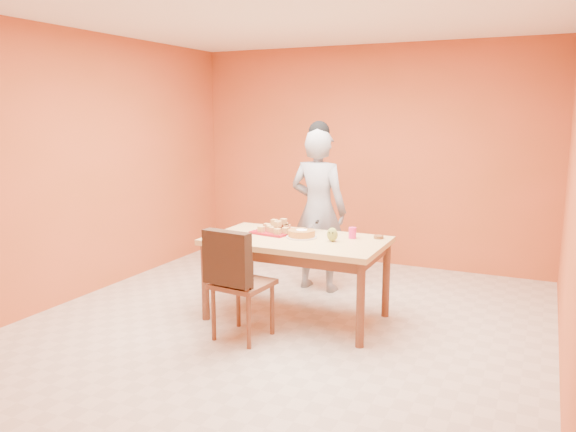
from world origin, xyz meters
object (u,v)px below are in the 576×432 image
at_px(dining_table, 296,248).
at_px(checker_tin, 379,237).
at_px(dining_chair, 242,281).
at_px(egg_ornament, 332,235).
at_px(sponge_cake, 302,233).
at_px(red_dinner_plate, 294,231).
at_px(person, 318,211).
at_px(magenta_glass, 352,233).
at_px(pastry_platter, 275,231).

height_order(dining_table, checker_tin, checker_tin).
distance_m(dining_chair, egg_ornament, 0.91).
relative_size(dining_chair, sponge_cake, 3.88).
distance_m(red_dinner_plate, sponge_cake, 0.27).
bearing_deg(sponge_cake, person, 101.99).
relative_size(egg_ornament, magenta_glass, 1.23).
bearing_deg(sponge_cake, checker_tin, 22.00).
relative_size(dining_table, person, 0.93).
height_order(pastry_platter, egg_ornament, egg_ornament).
xyz_separation_m(person, magenta_glass, (0.61, -0.70, -0.05)).
relative_size(dining_table, sponge_cake, 6.46).
height_order(dining_table, person, person).
relative_size(dining_table, dining_chair, 1.66).
bearing_deg(checker_tin, dining_chair, -134.05).
bearing_deg(dining_chair, magenta_glass, 56.27).
xyz_separation_m(pastry_platter, magenta_glass, (0.75, 0.08, 0.04)).
relative_size(person, sponge_cake, 6.94).
bearing_deg(person, pastry_platter, 83.63).
height_order(sponge_cake, magenta_glass, magenta_glass).
height_order(dining_chair, red_dinner_plate, dining_chair).
distance_m(pastry_platter, checker_tin, 0.98).
distance_m(dining_table, sponge_cake, 0.14).
bearing_deg(sponge_cake, pastry_platter, 163.79).
xyz_separation_m(dining_table, pastry_platter, (-0.28, 0.13, 0.10)).
distance_m(dining_table, person, 0.94).
bearing_deg(dining_chair, pastry_platter, 100.22).
height_order(person, checker_tin, person).
relative_size(pastry_platter, checker_tin, 3.99).
bearing_deg(sponge_cake, egg_ornament, -4.54).
relative_size(dining_chair, red_dinner_plate, 4.21).
xyz_separation_m(dining_table, red_dinner_plate, (-0.13, 0.25, 0.10)).
xyz_separation_m(dining_chair, pastry_platter, (-0.06, 0.76, 0.27)).
height_order(sponge_cake, checker_tin, sponge_cake).
bearing_deg(person, dining_chair, 90.80).
bearing_deg(pastry_platter, sponge_cake, -16.21).
height_order(person, sponge_cake, person).
xyz_separation_m(sponge_cake, checker_tin, (0.65, 0.26, -0.03)).
height_order(red_dinner_plate, magenta_glass, magenta_glass).
distance_m(person, magenta_glass, 0.93).
xyz_separation_m(person, sponge_cake, (0.18, -0.86, -0.06)).
bearing_deg(egg_ornament, magenta_glass, 38.62).
relative_size(egg_ornament, checker_tin, 1.37).
bearing_deg(egg_ornament, sponge_cake, 156.54).
relative_size(dining_table, red_dinner_plate, 7.01).
height_order(pastry_platter, magenta_glass, magenta_glass).
distance_m(dining_chair, sponge_cake, 0.78).
xyz_separation_m(dining_table, person, (-0.15, 0.91, 0.19)).
distance_m(dining_chair, red_dinner_plate, 0.93).
height_order(dining_table, pastry_platter, pastry_platter).
height_order(dining_table, red_dinner_plate, red_dinner_plate).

